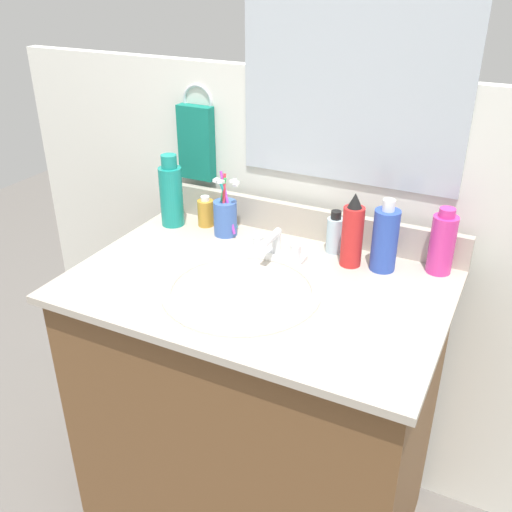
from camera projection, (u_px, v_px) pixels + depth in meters
vanity_cabinet at (257, 415)px, 1.63m from camera, size 0.88×0.56×0.83m
countertop at (257, 285)px, 1.43m from camera, size 0.92×0.61×0.02m
backsplash at (303, 221)px, 1.64m from camera, size 0.92×0.02×0.09m
back_wall at (308, 285)px, 1.80m from camera, size 2.02×0.04×1.30m
mirror_panel at (353, 75)px, 1.45m from camera, size 0.60×0.01×0.56m
towel_ring at (198, 101)px, 1.68m from camera, size 0.10×0.01×0.10m
hand_towel at (196, 143)px, 1.72m from camera, size 0.11×0.04×0.22m
sink_basin at (242, 302)px, 1.40m from camera, size 0.39×0.39×0.11m
faucet at (276, 248)px, 1.53m from camera, size 0.16×0.10×0.08m
bottle_soap_pink at (442, 243)px, 1.44m from camera, size 0.06×0.06×0.17m
bottle_spray_red at (352, 233)px, 1.47m from camera, size 0.05×0.05×0.20m
bottle_shampoo_blue at (385, 239)px, 1.45m from camera, size 0.06×0.06×0.19m
bottle_mouthwash_teal at (171, 194)px, 1.69m from camera, size 0.07×0.07×0.21m
bottle_gel_clear at (335, 234)px, 1.55m from camera, size 0.04×0.04×0.12m
bottle_oil_amber at (206, 212)px, 1.71m from camera, size 0.05×0.05×0.09m
cup_blue_plastic at (225, 216)px, 1.65m from camera, size 0.08×0.08×0.19m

